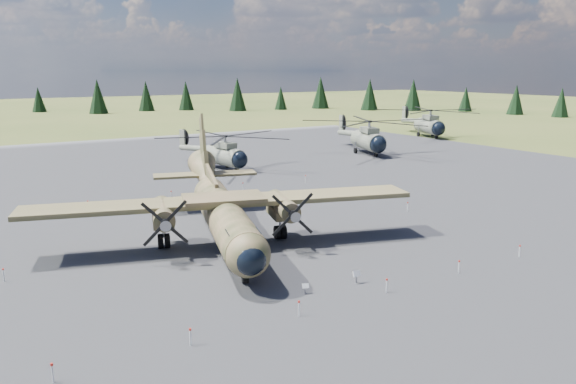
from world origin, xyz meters
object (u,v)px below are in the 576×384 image
helicopter_mid (368,130)px  helicopter_far (429,117)px  transport_plane (222,207)px  helicopter_near (223,145)px

helicopter_mid → helicopter_far: helicopter_far is taller
helicopter_mid → helicopter_far: 27.14m
helicopter_far → helicopter_mid: bearing=-134.5°
transport_plane → helicopter_near: 31.41m
helicopter_far → transport_plane: bearing=-126.5°
helicopter_near → helicopter_far: size_ratio=0.82×
helicopter_near → helicopter_mid: (24.60, 0.86, 0.51)m
helicopter_mid → transport_plane: bearing=-125.2°
transport_plane → helicopter_mid: transport_plane is taller
transport_plane → helicopter_mid: 48.05m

